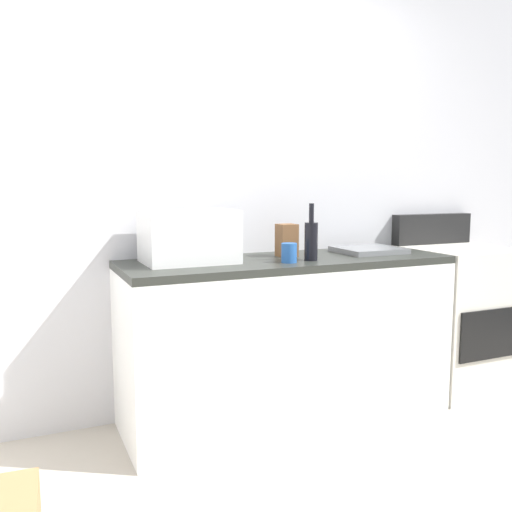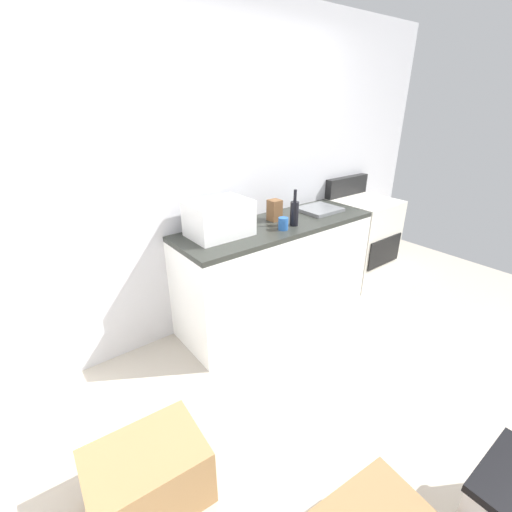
% 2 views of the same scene
% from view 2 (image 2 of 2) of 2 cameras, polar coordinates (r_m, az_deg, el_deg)
% --- Properties ---
extents(ground_plane, '(6.00, 6.00, 0.00)m').
position_cam_2_polar(ground_plane, '(2.60, 16.50, -22.81)').
color(ground_plane, '#B2A899').
extents(wall_back, '(5.00, 0.10, 2.60)m').
position_cam_2_polar(wall_back, '(2.97, -5.39, 13.22)').
color(wall_back, silver).
rests_on(wall_back, ground_plane).
extents(kitchen_counter, '(1.80, 0.60, 0.90)m').
position_cam_2_polar(kitchen_counter, '(3.15, 3.28, -2.43)').
color(kitchen_counter, white).
rests_on(kitchen_counter, ground_plane).
extents(stove_oven, '(0.60, 0.61, 1.10)m').
position_cam_2_polar(stove_oven, '(4.00, 16.59, 2.70)').
color(stove_oven, silver).
rests_on(stove_oven, ground_plane).
extents(microwave, '(0.46, 0.34, 0.27)m').
position_cam_2_polar(microwave, '(2.68, -6.06, 6.13)').
color(microwave, white).
rests_on(microwave, kitchen_counter).
extents(sink_basin, '(0.36, 0.32, 0.03)m').
position_cam_2_polar(sink_basin, '(3.37, 10.27, 7.49)').
color(sink_basin, slate).
rests_on(sink_basin, kitchen_counter).
extents(wine_bottle, '(0.07, 0.07, 0.30)m').
position_cam_2_polar(wine_bottle, '(2.91, 6.26, 7.04)').
color(wine_bottle, black).
rests_on(wine_bottle, kitchen_counter).
extents(coffee_mug, '(0.08, 0.08, 0.10)m').
position_cam_2_polar(coffee_mug, '(2.82, 4.45, 5.27)').
color(coffee_mug, '#2659A5').
rests_on(coffee_mug, kitchen_counter).
extents(knife_block, '(0.10, 0.10, 0.18)m').
position_cam_2_polar(knife_block, '(3.03, 3.04, 7.45)').
color(knife_block, brown).
rests_on(knife_block, kitchen_counter).
extents(cardboard_box_large, '(0.57, 0.43, 0.35)m').
position_cam_2_polar(cardboard_box_large, '(2.09, -17.14, -31.11)').
color(cardboard_box_large, '#A37A4C').
rests_on(cardboard_box_large, ground_plane).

